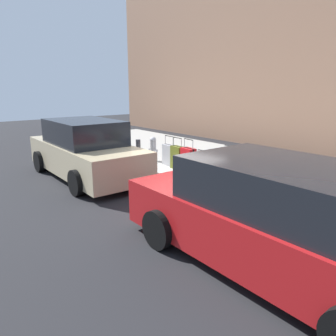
{
  "coord_description": "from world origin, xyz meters",
  "views": [
    {
      "loc": [
        -6.64,
        5.31,
        2.51
      ],
      "look_at": [
        -0.74,
        0.52,
        0.58
      ],
      "focal_mm": 33.91,
      "sensor_mm": 36.0,
      "label": 1
    }
  ],
  "objects_px": {
    "suitcase_navy_4": "(250,177)",
    "suitcase_silver_3": "(264,182)",
    "suitcase_olive_9": "(177,157)",
    "suitcase_red_1": "(305,190)",
    "suitcase_maroon_0": "(324,196)",
    "fire_hydrant": "(153,148)",
    "bollard_post": "(138,149)",
    "suitcase_teal_5": "(230,171)",
    "suitcase_maroon_7": "(203,166)",
    "suitcase_silver_10": "(169,155)",
    "suitcase_olive_2": "(281,183)",
    "parked_car_beige_1": "(85,151)",
    "suitcase_red_8": "(188,160)",
    "parked_car_red_0": "(276,219)",
    "suitcase_black_6": "(217,166)"
  },
  "relations": [
    {
      "from": "suitcase_olive_2",
      "to": "suitcase_red_1",
      "type": "bearing_deg",
      "value": -163.02
    },
    {
      "from": "suitcase_olive_9",
      "to": "suitcase_red_1",
      "type": "bearing_deg",
      "value": -178.35
    },
    {
      "from": "suitcase_red_8",
      "to": "suitcase_silver_10",
      "type": "bearing_deg",
      "value": -5.72
    },
    {
      "from": "suitcase_red_8",
      "to": "parked_car_red_0",
      "type": "relative_size",
      "value": 0.2
    },
    {
      "from": "suitcase_silver_10",
      "to": "suitcase_maroon_0",
      "type": "bearing_deg",
      "value": 179.22
    },
    {
      "from": "fire_hydrant",
      "to": "suitcase_teal_5",
      "type": "bearing_deg",
      "value": 179.13
    },
    {
      "from": "suitcase_red_8",
      "to": "suitcase_silver_10",
      "type": "xyz_separation_m",
      "value": [
        0.99,
        -0.1,
        -0.02
      ]
    },
    {
      "from": "suitcase_black_6",
      "to": "bollard_post",
      "type": "bearing_deg",
      "value": 3.11
    },
    {
      "from": "suitcase_black_6",
      "to": "suitcase_teal_5",
      "type": "bearing_deg",
      "value": 170.16
    },
    {
      "from": "suitcase_olive_9",
      "to": "suitcase_silver_3",
      "type": "bearing_deg",
      "value": -179.4
    },
    {
      "from": "suitcase_maroon_0",
      "to": "fire_hydrant",
      "type": "bearing_deg",
      "value": -0.15
    },
    {
      "from": "suitcase_navy_4",
      "to": "suitcase_silver_3",
      "type": "bearing_deg",
      "value": 170.9
    },
    {
      "from": "suitcase_silver_10",
      "to": "suitcase_teal_5",
      "type": "bearing_deg",
      "value": 177.69
    },
    {
      "from": "suitcase_maroon_0",
      "to": "suitcase_silver_10",
      "type": "relative_size",
      "value": 0.72
    },
    {
      "from": "fire_hydrant",
      "to": "bollard_post",
      "type": "height_order",
      "value": "fire_hydrant"
    },
    {
      "from": "suitcase_black_6",
      "to": "parked_car_beige_1",
      "type": "height_order",
      "value": "parked_car_beige_1"
    },
    {
      "from": "suitcase_red_1",
      "to": "suitcase_olive_2",
      "type": "relative_size",
      "value": 0.79
    },
    {
      "from": "suitcase_silver_3",
      "to": "suitcase_teal_5",
      "type": "relative_size",
      "value": 0.63
    },
    {
      "from": "suitcase_navy_4",
      "to": "suitcase_silver_10",
      "type": "bearing_deg",
      "value": 0.26
    },
    {
      "from": "suitcase_red_8",
      "to": "suitcase_olive_9",
      "type": "distance_m",
      "value": 0.49
    },
    {
      "from": "suitcase_navy_4",
      "to": "suitcase_teal_5",
      "type": "height_order",
      "value": "suitcase_teal_5"
    },
    {
      "from": "suitcase_olive_2",
      "to": "suitcase_olive_9",
      "type": "relative_size",
      "value": 1.12
    },
    {
      "from": "suitcase_red_1",
      "to": "bollard_post",
      "type": "bearing_deg",
      "value": 2.18
    },
    {
      "from": "suitcase_olive_2",
      "to": "suitcase_olive_9",
      "type": "xyz_separation_m",
      "value": [
        3.48,
        -0.03,
        -0.04
      ]
    },
    {
      "from": "suitcase_olive_9",
      "to": "bollard_post",
      "type": "bearing_deg",
      "value": 3.28
    },
    {
      "from": "parked_car_red_0",
      "to": "suitcase_teal_5",
      "type": "bearing_deg",
      "value": -39.68
    },
    {
      "from": "suitcase_silver_3",
      "to": "bollard_post",
      "type": "height_order",
      "value": "bollard_post"
    },
    {
      "from": "suitcase_red_1",
      "to": "parked_car_red_0",
      "type": "bearing_deg",
      "value": 109.33
    },
    {
      "from": "suitcase_maroon_7",
      "to": "parked_car_red_0",
      "type": "relative_size",
      "value": 0.15
    },
    {
      "from": "suitcase_maroon_7",
      "to": "parked_car_beige_1",
      "type": "bearing_deg",
      "value": 45.1
    },
    {
      "from": "suitcase_maroon_7",
      "to": "suitcase_silver_10",
      "type": "bearing_deg",
      "value": -0.27
    },
    {
      "from": "suitcase_olive_2",
      "to": "suitcase_maroon_0",
      "type": "bearing_deg",
      "value": -176.67
    },
    {
      "from": "parked_car_beige_1",
      "to": "suitcase_olive_2",
      "type": "bearing_deg",
      "value": -154.86
    },
    {
      "from": "suitcase_maroon_0",
      "to": "suitcase_navy_4",
      "type": "bearing_deg",
      "value": -2.5
    },
    {
      "from": "suitcase_red_1",
      "to": "parked_car_beige_1",
      "type": "height_order",
      "value": "parked_car_beige_1"
    },
    {
      "from": "bollard_post",
      "to": "suitcase_red_1",
      "type": "bearing_deg",
      "value": -177.82
    },
    {
      "from": "suitcase_black_6",
      "to": "suitcase_olive_9",
      "type": "height_order",
      "value": "suitcase_olive_9"
    },
    {
      "from": "suitcase_red_1",
      "to": "fire_hydrant",
      "type": "xyz_separation_m",
      "value": [
        5.21,
        0.07,
        0.11
      ]
    },
    {
      "from": "suitcase_silver_3",
      "to": "suitcase_maroon_7",
      "type": "xyz_separation_m",
      "value": [
        2.0,
        -0.05,
        -0.03
      ]
    },
    {
      "from": "suitcase_silver_3",
      "to": "suitcase_silver_10",
      "type": "bearing_deg",
      "value": -0.98
    },
    {
      "from": "parked_car_beige_1",
      "to": "suitcase_navy_4",
      "type": "bearing_deg",
      "value": -148.45
    },
    {
      "from": "suitcase_teal_5",
      "to": "suitcase_red_8",
      "type": "xyz_separation_m",
      "value": [
        1.54,
        -0.0,
        -0.0
      ]
    },
    {
      "from": "suitcase_navy_4",
      "to": "bollard_post",
      "type": "distance_m",
      "value": 4.48
    },
    {
      "from": "suitcase_red_8",
      "to": "parked_car_beige_1",
      "type": "bearing_deg",
      "value": 51.08
    },
    {
      "from": "suitcase_red_1",
      "to": "bollard_post",
      "type": "xyz_separation_m",
      "value": [
        5.86,
        0.22,
        0.02
      ]
    },
    {
      "from": "suitcase_olive_2",
      "to": "suitcase_navy_4",
      "type": "xyz_separation_m",
      "value": [
        0.92,
        -0.13,
        -0.1
      ]
    },
    {
      "from": "suitcase_maroon_7",
      "to": "parked_car_beige_1",
      "type": "distance_m",
      "value": 3.38
    },
    {
      "from": "suitcase_navy_4",
      "to": "suitcase_teal_5",
      "type": "bearing_deg",
      "value": 12.43
    },
    {
      "from": "suitcase_red_8",
      "to": "parked_car_beige_1",
      "type": "xyz_separation_m",
      "value": [
        1.85,
        2.29,
        0.27
      ]
    },
    {
      "from": "suitcase_olive_2",
      "to": "suitcase_navy_4",
      "type": "bearing_deg",
      "value": -8.21
    }
  ]
}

